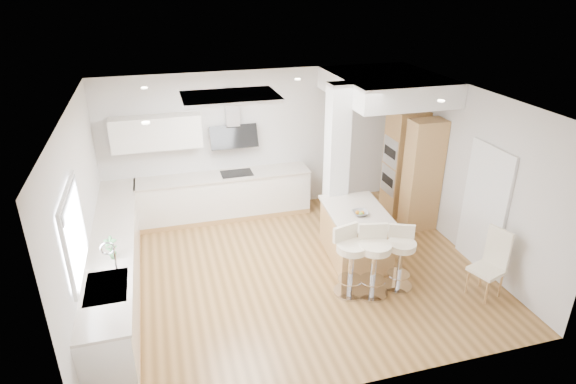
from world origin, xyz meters
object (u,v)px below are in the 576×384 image
object	(u,v)px
bar_stool_a	(350,258)
dining_chair	(492,260)
peninsula	(356,234)
bar_stool_b	(374,258)
bar_stool_c	(401,255)

from	to	relation	value
bar_stool_a	dining_chair	size ratio (longest dim) A/B	1.00
bar_stool_a	dining_chair	bearing A→B (deg)	-32.03
peninsula	bar_stool_b	bearing A→B (deg)	-94.29
bar_stool_a	bar_stool_b	distance (m)	0.34
dining_chair	bar_stool_b	bearing A→B (deg)	146.22
peninsula	bar_stool_a	xyz separation A→B (m)	(-0.48, -0.91, 0.17)
bar_stool_b	bar_stool_c	distance (m)	0.47
bar_stool_b	peninsula	bearing A→B (deg)	92.53
bar_stool_a	bar_stool_b	world-z (taller)	bar_stool_b
bar_stool_c	peninsula	bearing A→B (deg)	129.89
bar_stool_c	dining_chair	world-z (taller)	dining_chair
bar_stool_b	bar_stool_c	xyz separation A→B (m)	(0.47, 0.06, -0.06)
peninsula	dining_chair	xyz separation A→B (m)	(1.52, -1.50, 0.13)
bar_stool_a	bar_stool_b	xyz separation A→B (m)	(0.32, -0.11, 0.01)
bar_stool_c	dining_chair	bearing A→B (deg)	-1.93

